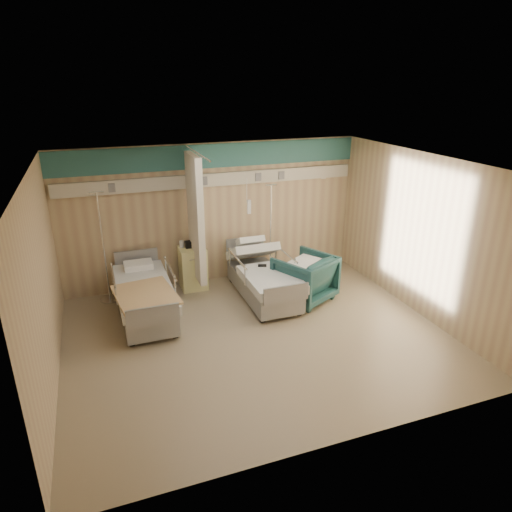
# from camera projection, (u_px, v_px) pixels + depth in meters

# --- Properties ---
(ground) EXTENTS (6.00, 5.00, 0.00)m
(ground) POSITION_uv_depth(u_px,v_px,m) (257.00, 337.00, 7.43)
(ground) COLOR #85755C
(ground) RESTS_ON ground
(room_walls) EXTENTS (6.04, 5.04, 2.82)m
(room_walls) POSITION_uv_depth(u_px,v_px,m) (250.00, 223.00, 6.96)
(room_walls) COLOR tan
(room_walls) RESTS_ON ground
(bed_right) EXTENTS (1.00, 2.16, 0.63)m
(bed_right) POSITION_uv_depth(u_px,v_px,m) (263.00, 283.00, 8.64)
(bed_right) COLOR silver
(bed_right) RESTS_ON ground
(bed_left) EXTENTS (1.00, 2.16, 0.63)m
(bed_left) POSITION_uv_depth(u_px,v_px,m) (145.00, 301.00, 7.94)
(bed_left) COLOR silver
(bed_left) RESTS_ON ground
(bedside_cabinet) EXTENTS (0.50, 0.48, 0.85)m
(bedside_cabinet) POSITION_uv_depth(u_px,v_px,m) (193.00, 268.00, 9.02)
(bedside_cabinet) COLOR #EAE492
(bedside_cabinet) RESTS_ON ground
(visitor_armchair) EXTENTS (1.28, 1.29, 0.89)m
(visitor_armchair) POSITION_uv_depth(u_px,v_px,m) (305.00, 278.00, 8.54)
(visitor_armchair) COLOR #1C4446
(visitor_armchair) RESTS_ON ground
(waffle_blanket) EXTENTS (0.81, 0.79, 0.07)m
(waffle_blanket) POSITION_uv_depth(u_px,v_px,m) (307.00, 254.00, 8.36)
(waffle_blanket) COLOR white
(waffle_blanket) RESTS_ON visitor_armchair
(iv_stand_right) EXTENTS (0.35, 0.35, 1.96)m
(iv_stand_right) POSITION_uv_depth(u_px,v_px,m) (270.00, 257.00, 9.64)
(iv_stand_right) COLOR silver
(iv_stand_right) RESTS_ON ground
(iv_stand_left) EXTENTS (0.37, 0.37, 2.10)m
(iv_stand_left) POSITION_uv_depth(u_px,v_px,m) (107.00, 279.00, 8.51)
(iv_stand_left) COLOR silver
(iv_stand_left) RESTS_ON ground
(call_remote) EXTENTS (0.18, 0.12, 0.04)m
(call_remote) POSITION_uv_depth(u_px,v_px,m) (262.00, 265.00, 8.56)
(call_remote) COLOR black
(call_remote) RESTS_ON bed_right
(tan_blanket) EXTENTS (1.05, 1.25, 0.04)m
(tan_blanket) POSITION_uv_depth(u_px,v_px,m) (145.00, 295.00, 7.41)
(tan_blanket) COLOR tan
(tan_blanket) RESTS_ON bed_left
(toiletry_bag) EXTENTS (0.23, 0.15, 0.12)m
(toiletry_bag) POSITION_uv_depth(u_px,v_px,m) (191.00, 244.00, 8.88)
(toiletry_bag) COLOR black
(toiletry_bag) RESTS_ON bedside_cabinet
(white_cup) EXTENTS (0.11, 0.11, 0.13)m
(white_cup) POSITION_uv_depth(u_px,v_px,m) (182.00, 244.00, 8.88)
(white_cup) COLOR white
(white_cup) RESTS_ON bedside_cabinet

